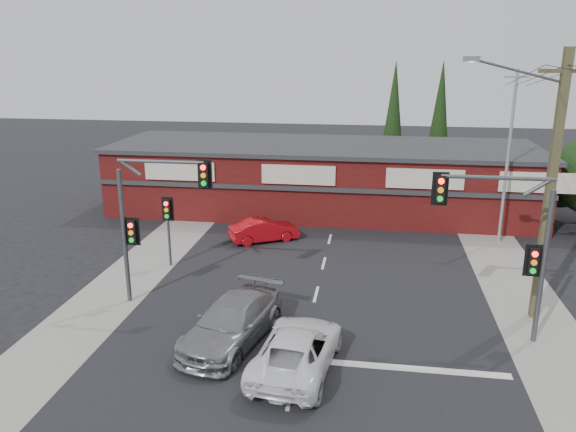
# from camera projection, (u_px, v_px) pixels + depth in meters

# --- Properties ---
(ground) EXTENTS (120.00, 120.00, 0.00)m
(ground) POSITION_uv_depth(u_px,v_px,m) (305.00, 338.00, 20.05)
(ground) COLOR black
(ground) RESTS_ON ground
(road_strip) EXTENTS (14.00, 70.00, 0.01)m
(road_strip) POSITION_uv_depth(u_px,v_px,m) (319.00, 283.00, 24.79)
(road_strip) COLOR black
(road_strip) RESTS_ON ground
(verge_left) EXTENTS (3.00, 70.00, 0.02)m
(verge_left) POSITION_uv_depth(u_px,v_px,m) (137.00, 272.00, 26.01)
(verge_left) COLOR gray
(verge_left) RESTS_ON ground
(verge_right) EXTENTS (3.00, 70.00, 0.02)m
(verge_right) POSITION_uv_depth(u_px,v_px,m) (520.00, 295.00, 23.56)
(verge_right) COLOR gray
(verge_right) RESTS_ON ground
(stop_line) EXTENTS (6.50, 0.35, 0.01)m
(stop_line) POSITION_uv_depth(u_px,v_px,m) (407.00, 368.00, 18.12)
(stop_line) COLOR silver
(stop_line) RESTS_ON ground
(white_suv) EXTENTS (2.85, 5.20, 1.38)m
(white_suv) POSITION_uv_depth(u_px,v_px,m) (297.00, 349.00, 17.96)
(white_suv) COLOR white
(white_suv) RESTS_ON ground
(silver_suv) EXTENTS (3.30, 5.63, 1.53)m
(silver_suv) POSITION_uv_depth(u_px,v_px,m) (232.00, 322.00, 19.60)
(silver_suv) COLOR gray
(silver_suv) RESTS_ON ground
(red_sedan) EXTENTS (3.87, 2.95, 1.22)m
(red_sedan) POSITION_uv_depth(u_px,v_px,m) (264.00, 230.00, 30.07)
(red_sedan) COLOR #B60B13
(red_sedan) RESTS_ON ground
(lane_dashes) EXTENTS (0.12, 37.87, 0.01)m
(lane_dashes) POSITION_uv_depth(u_px,v_px,m) (306.00, 336.00, 20.17)
(lane_dashes) COLOR silver
(lane_dashes) RESTS_ON ground
(shop_building) EXTENTS (27.30, 8.40, 4.22)m
(shop_building) POSITION_uv_depth(u_px,v_px,m) (322.00, 177.00, 35.68)
(shop_building) COLOR #440D0D
(shop_building) RESTS_ON ground
(conifer_near) EXTENTS (1.80, 1.80, 9.25)m
(conifer_near) POSITION_uv_depth(u_px,v_px,m) (394.00, 113.00, 40.73)
(conifer_near) COLOR #2D2116
(conifer_near) RESTS_ON ground
(conifer_far) EXTENTS (1.80, 1.80, 9.25)m
(conifer_far) POSITION_uv_depth(u_px,v_px,m) (440.00, 111.00, 42.12)
(conifer_far) COLOR #2D2116
(conifer_far) RESTS_ON ground
(traffic_mast_left) EXTENTS (3.77, 0.27, 5.97)m
(traffic_mast_left) POSITION_uv_depth(u_px,v_px,m) (148.00, 210.00, 21.75)
(traffic_mast_left) COLOR #47494C
(traffic_mast_left) RESTS_ON ground
(traffic_mast_right) EXTENTS (3.96, 0.27, 5.97)m
(traffic_mast_right) POSITION_uv_depth(u_px,v_px,m) (512.00, 234.00, 18.89)
(traffic_mast_right) COLOR #47494C
(traffic_mast_right) RESTS_ON ground
(pedestal_signal) EXTENTS (0.55, 0.27, 3.38)m
(pedestal_signal) POSITION_uv_depth(u_px,v_px,m) (168.00, 217.00, 26.09)
(pedestal_signal) COLOR #47494C
(pedestal_signal) RESTS_ON ground
(utility_pole) EXTENTS (4.38, 0.59, 10.00)m
(utility_pole) POSITION_uv_depth(u_px,v_px,m) (548.00, 180.00, 20.14)
(utility_pole) COLOR brown
(utility_pole) RESTS_ON ground
(steel_pole) EXTENTS (1.20, 0.16, 9.00)m
(steel_pole) POSITION_uv_depth(u_px,v_px,m) (508.00, 155.00, 28.79)
(steel_pole) COLOR gray
(steel_pole) RESTS_ON ground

